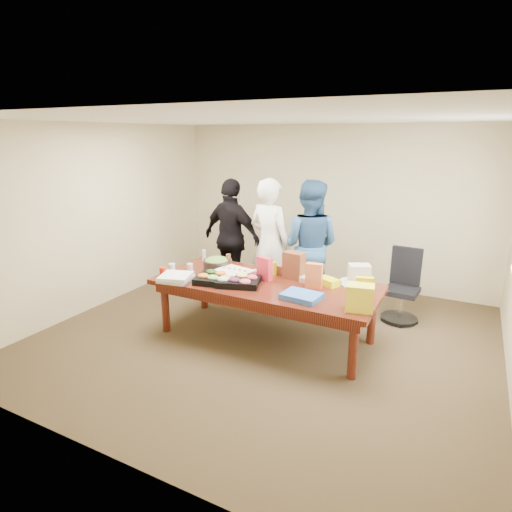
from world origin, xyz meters
The scene contains 36 objects.
floor centered at (0.00, 0.00, -0.01)m, with size 5.50×5.00×0.02m, color #47301E.
ceiling centered at (0.00, 0.00, 2.71)m, with size 5.50×5.00×0.02m, color white.
wall_back centered at (0.00, 2.50, 1.35)m, with size 5.50×0.04×2.70m, color beige.
wall_front centered at (0.00, -2.50, 1.35)m, with size 5.50×0.04×2.70m, color beige.
wall_left centered at (-2.75, 0.00, 1.35)m, with size 0.04×5.00×2.70m, color beige.
conference_table centered at (0.00, 0.00, 0.38)m, with size 2.80×1.20×0.75m, color #4C1C0F.
office_chair centered at (1.46, 1.31, 0.49)m, with size 0.50×0.50×0.98m, color black.
person_center centered at (-0.41, 0.98, 0.97)m, with size 0.71×0.47×1.94m, color white.
person_right centered at (0.12, 1.17, 0.96)m, with size 0.94×0.73×1.93m, color #2B527F.
person_left centered at (-1.17, 1.17, 0.94)m, with size 1.10×0.46×1.88m, color black.
veggie_tray centered at (-0.54, -0.28, 0.79)m, with size 0.51×0.40×0.08m, color black.
fruit_tray centered at (-0.26, -0.23, 0.79)m, with size 0.51×0.40×0.08m, color black.
sheet_cake centered at (-0.48, 0.05, 0.79)m, with size 0.45×0.33×0.08m, color white.
salad_bowl centered at (-0.85, 0.21, 0.81)m, with size 0.38×0.38×0.12m, color #2B211D.
chip_bag_blue centered at (0.60, -0.31, 0.78)m, with size 0.42×0.32×0.06m, color blue.
chip_bag_red centered at (-0.06, 0.08, 0.90)m, with size 0.20×0.08×0.30m, color red.
chip_bag_yellow centered at (1.24, -0.06, 0.89)m, with size 0.19×0.07×0.28m, color yellow.
chip_bag_orange centered at (0.60, 0.09, 0.90)m, with size 0.20×0.09×0.31m, color orange.
mayo_jar centered at (-0.19, 0.27, 0.81)m, with size 0.08×0.08×0.13m, color white.
mustard_bottle centered at (-0.03, 0.32, 0.84)m, with size 0.06×0.06×0.17m, color yellow.
dressing_bottle centered at (-0.72, 0.29, 0.85)m, with size 0.06×0.06×0.20m, color brown.
ranch_bottle centered at (-1.21, 0.42, 0.83)m, with size 0.06×0.06×0.17m, color silver.
banana_bunch centered at (0.73, 0.27, 0.79)m, with size 0.26×0.15×0.09m, color #E0EB0C.
bread_loaf centered at (0.07, 0.40, 0.81)m, with size 0.29×0.12×0.11m, color #9E5638.
kraft_bag centered at (0.25, 0.31, 0.92)m, with size 0.26×0.15×0.35m, color brown.
red_cup centered at (-1.30, -0.39, 0.81)m, with size 0.09×0.09×0.12m, color red.
clear_cup_a centered at (-1.30, -0.21, 0.81)m, with size 0.09×0.09×0.12m, color white.
clear_cup_b centered at (-1.09, -0.09, 0.81)m, with size 0.08×0.08×0.11m, color silver.
pizza_box_lower centered at (-1.04, -0.46, 0.77)m, with size 0.36×0.36×0.04m, color silver.
pizza_box_upper centered at (-1.03, -0.47, 0.81)m, with size 0.36×0.36×0.04m, color white.
plate_a centered at (1.01, 0.38, 0.76)m, with size 0.29×0.29×0.02m, color white.
plate_b centered at (0.92, 0.52, 0.76)m, with size 0.24×0.24×0.01m, color white.
dip_bowl_a centered at (0.42, 0.26, 0.78)m, with size 0.16×0.16×0.06m, color #CAB197.
dip_bowl_b centered at (-0.24, 0.23, 0.78)m, with size 0.13×0.13×0.05m, color beige.
grocery_bag_white centered at (1.06, 0.41, 0.88)m, with size 0.25×0.18×0.27m, color silver.
grocery_bag_yellow centered at (1.26, -0.34, 0.89)m, with size 0.28×0.20×0.28m, color yellow.
Camera 1 is at (2.18, -4.51, 2.53)m, focal length 29.74 mm.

